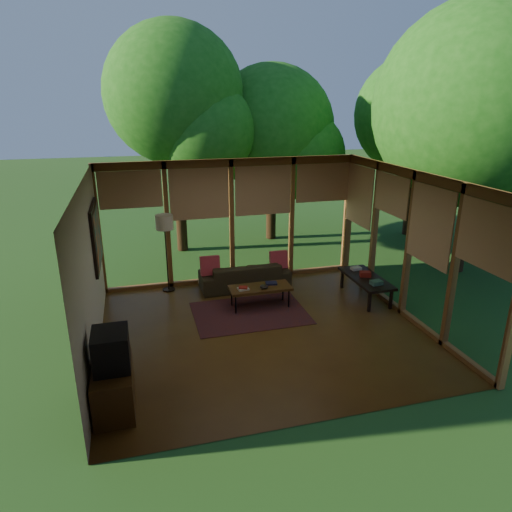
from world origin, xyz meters
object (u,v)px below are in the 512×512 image
object	(u,v)px
media_cabinet	(114,387)
floor_lamp	(165,227)
television	(111,350)
coffee_table	(260,288)
sofa	(245,275)
side_console	(366,279)

from	to	relation	value
media_cabinet	floor_lamp	world-z (taller)	floor_lamp
television	floor_lamp	world-z (taller)	floor_lamp
television	coffee_table	bearing A→B (deg)	42.74
sofa	coffee_table	size ratio (longest dim) A/B	1.59
sofa	television	xyz separation A→B (m)	(-2.60, -3.50, 0.57)
sofa	television	bearing A→B (deg)	53.00
media_cabinet	television	bearing A→B (deg)	0.00
television	side_console	size ratio (longest dim) A/B	0.39
media_cabinet	side_console	size ratio (longest dim) A/B	0.71
television	coffee_table	xyz separation A→B (m)	(2.66, 2.46, -0.46)
sofa	side_console	xyz separation A→B (m)	(2.25, -1.19, 0.13)
sofa	floor_lamp	world-z (taller)	floor_lamp
floor_lamp	sofa	bearing A→B (deg)	-9.52
television	side_console	xyz separation A→B (m)	(4.85, 2.31, -0.44)
television	sofa	bearing A→B (deg)	53.35
floor_lamp	coffee_table	distance (m)	2.35
media_cabinet	television	distance (m)	0.55
coffee_table	sofa	bearing A→B (deg)	93.15
floor_lamp	coffee_table	size ratio (longest dim) A/B	1.38
television	side_console	distance (m)	5.39
coffee_table	side_console	world-z (taller)	side_console
sofa	media_cabinet	xyz separation A→B (m)	(-2.62, -3.50, 0.02)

